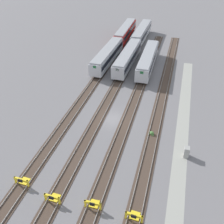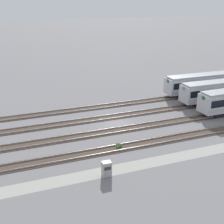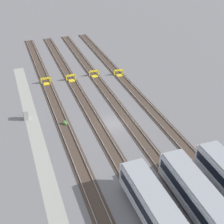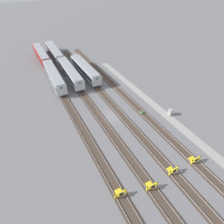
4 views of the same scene
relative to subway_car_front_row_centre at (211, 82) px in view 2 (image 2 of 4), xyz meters
name	(u,v)px [view 2 (image 2 of 4)]	position (x,y,z in m)	size (l,w,h in m)	color
ground_plane	(116,123)	(-21.70, -7.27, -2.04)	(400.00, 400.00, 0.00)	slate
service_walkway	(155,162)	(-21.70, -18.87, -2.04)	(54.00, 2.00, 0.01)	#9E9E93
rail_track_nearest	(138,145)	(-21.70, -14.52, -2.00)	(90.00, 2.23, 0.21)	#47382D
rail_track_near_inner	(122,130)	(-21.70, -9.69, -2.00)	(90.00, 2.24, 0.21)	#47382D
rail_track_middle	(110,117)	(-21.70, -4.86, -2.00)	(90.00, 2.24, 0.21)	#47382D
rail_track_far_inner	(99,107)	(-21.70, -0.02, -2.00)	(90.00, 2.23, 0.21)	#47382D
subway_car_front_row_centre	(211,82)	(0.00, 0.00, 0.00)	(18.06, 3.21, 3.70)	silver
electrical_cabinet	(107,169)	(-27.62, -19.64, -1.24)	(0.90, 0.73, 1.60)	#9E9E99
weed_clump	(119,145)	(-24.12, -14.27, -1.80)	(0.92, 0.70, 0.64)	#4C7F3D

